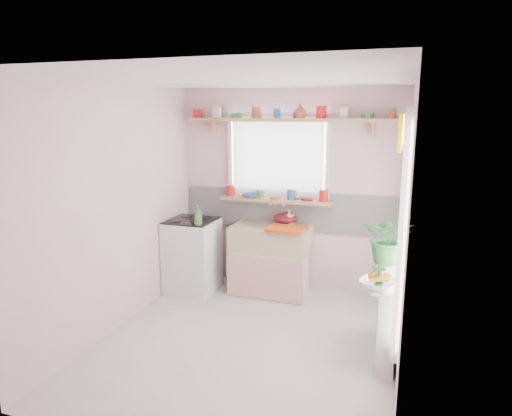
% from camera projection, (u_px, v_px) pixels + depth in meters
% --- Properties ---
extents(room, '(3.20, 3.20, 3.20)m').
position_uv_depth(room, '(334.00, 194.00, 4.79)').
color(room, silver).
rests_on(room, ground).
extents(sink_unit, '(0.95, 0.65, 1.11)m').
position_uv_depth(sink_unit, '(271.00, 259.00, 5.63)').
color(sink_unit, white).
rests_on(sink_unit, ground).
extents(cooker, '(0.58, 0.58, 0.93)m').
position_uv_depth(cooker, '(192.00, 255.00, 5.69)').
color(cooker, white).
rests_on(cooker, ground).
extents(radiator_ledge, '(0.22, 0.95, 0.78)m').
position_uv_depth(radiator_ledge, '(388.00, 314.00, 4.18)').
color(radiator_ledge, white).
rests_on(radiator_ledge, ground).
extents(windowsill, '(1.40, 0.22, 0.04)m').
position_uv_depth(windowsill, '(275.00, 200.00, 5.66)').
color(windowsill, tan).
rests_on(windowsill, room).
extents(pine_shelf, '(2.52, 0.24, 0.04)m').
position_uv_depth(pine_shelf, '(288.00, 120.00, 5.40)').
color(pine_shelf, tan).
rests_on(pine_shelf, room).
extents(shelf_crockery, '(2.47, 0.11, 0.12)m').
position_uv_depth(shelf_crockery, '(286.00, 113.00, 5.39)').
color(shelf_crockery, red).
rests_on(shelf_crockery, pine_shelf).
extents(sill_crockery, '(1.35, 0.11, 0.12)m').
position_uv_depth(sill_crockery, '(274.00, 194.00, 5.65)').
color(sill_crockery, red).
rests_on(sill_crockery, windowsill).
extents(dish_tray, '(0.44, 0.34, 0.04)m').
position_uv_depth(dish_tray, '(286.00, 229.00, 5.31)').
color(dish_tray, '#D14712').
rests_on(dish_tray, sink_unit).
extents(colander, '(0.31, 0.31, 0.14)m').
position_uv_depth(colander, '(286.00, 218.00, 5.66)').
color(colander, maroon).
rests_on(colander, sink_unit).
extents(jade_plant, '(0.46, 0.40, 0.51)m').
position_uv_depth(jade_plant, '(389.00, 238.00, 4.38)').
color(jade_plant, '#2D7133').
rests_on(jade_plant, radiator_ledge).
extents(fruit_bowl, '(0.38, 0.38, 0.07)m').
position_uv_depth(fruit_bowl, '(378.00, 284.00, 3.79)').
color(fruit_bowl, white).
rests_on(fruit_bowl, radiator_ledge).
extents(herb_pot, '(0.13, 0.09, 0.23)m').
position_uv_depth(herb_pot, '(378.00, 277.00, 3.73)').
color(herb_pot, '#275D25').
rests_on(herb_pot, radiator_ledge).
extents(soap_bottle_sink, '(0.11, 0.11, 0.19)m').
position_uv_depth(soap_bottle_sink, '(289.00, 217.00, 5.59)').
color(soap_bottle_sink, '#FEF470').
rests_on(soap_bottle_sink, sink_unit).
extents(sill_cup, '(0.15, 0.15, 0.10)m').
position_uv_depth(sill_cup, '(298.00, 195.00, 5.62)').
color(sill_cup, beige).
rests_on(sill_cup, windowsill).
extents(sill_bowl, '(0.19, 0.19, 0.06)m').
position_uv_depth(sill_bowl, '(249.00, 196.00, 5.70)').
color(sill_bowl, '#3358A7').
rests_on(sill_bowl, windowsill).
extents(shelf_vase, '(0.20, 0.20, 0.17)m').
position_uv_depth(shelf_vase, '(300.00, 111.00, 5.28)').
color(shelf_vase, '#A23F32').
rests_on(shelf_vase, pine_shelf).
extents(cooker_bottle, '(0.10, 0.10, 0.24)m').
position_uv_depth(cooker_bottle, '(198.00, 215.00, 5.31)').
color(cooker_bottle, '#3F7F47').
rests_on(cooker_bottle, cooker).
extents(fruit, '(0.20, 0.14, 0.10)m').
position_uv_depth(fruit, '(379.00, 277.00, 3.78)').
color(fruit, orange).
rests_on(fruit, fruit_bowl).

